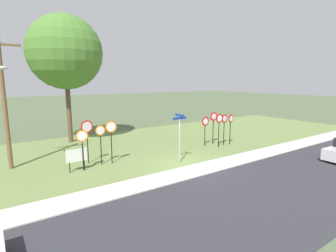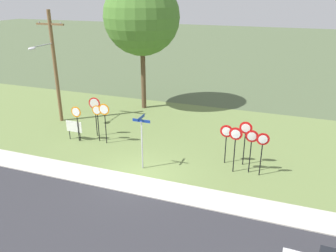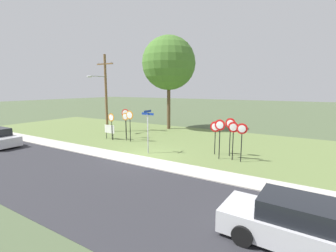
% 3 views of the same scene
% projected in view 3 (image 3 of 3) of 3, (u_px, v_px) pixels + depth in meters
% --- Properties ---
extents(ground_plane, '(160.00, 160.00, 0.00)m').
position_uv_depth(ground_plane, '(142.00, 157.00, 15.60)').
color(ground_plane, '#4C5B3D').
extents(road_asphalt, '(44.00, 6.40, 0.01)m').
position_uv_depth(road_asphalt, '(81.00, 181.00, 11.55)').
color(road_asphalt, '#2D2D33').
rests_on(road_asphalt, ground_plane).
extents(sidewalk_strip, '(44.00, 1.60, 0.06)m').
position_uv_depth(sidewalk_strip, '(134.00, 159.00, 14.92)').
color(sidewalk_strip, '#BCB7AD').
rests_on(sidewalk_strip, ground_plane).
extents(grass_median, '(44.00, 12.00, 0.04)m').
position_uv_depth(grass_median, '(185.00, 140.00, 20.65)').
color(grass_median, olive).
rests_on(grass_median, ground_plane).
extents(stop_sign_near_left, '(0.74, 0.13, 2.59)m').
position_uv_depth(stop_sign_near_left, '(126.00, 117.00, 20.84)').
color(stop_sign_near_left, black).
rests_on(stop_sign_near_left, grass_median).
extents(stop_sign_near_right, '(0.61, 0.11, 2.34)m').
position_uv_depth(stop_sign_near_right, '(125.00, 121.00, 20.03)').
color(stop_sign_near_right, black).
rests_on(stop_sign_near_right, grass_median).
extents(stop_sign_far_left, '(0.70, 0.10, 2.56)m').
position_uv_depth(stop_sign_far_left, '(130.00, 119.00, 19.57)').
color(stop_sign_far_left, black).
rests_on(stop_sign_far_left, grass_median).
extents(stop_sign_far_center, '(0.67, 0.10, 2.27)m').
position_uv_depth(stop_sign_far_center, '(111.00, 121.00, 20.27)').
color(stop_sign_far_center, black).
rests_on(stop_sign_far_center, grass_median).
extents(yield_sign_near_left, '(0.65, 0.11, 2.37)m').
position_uv_depth(yield_sign_near_left, '(233.00, 132.00, 14.52)').
color(yield_sign_near_left, black).
rests_on(yield_sign_near_left, grass_median).
extents(yield_sign_near_right, '(0.64, 0.13, 2.34)m').
position_uv_depth(yield_sign_near_right, '(242.00, 134.00, 14.13)').
color(yield_sign_near_right, black).
rests_on(yield_sign_near_right, grass_median).
extents(yield_sign_far_left, '(0.70, 0.10, 2.22)m').
position_uv_depth(yield_sign_far_left, '(215.00, 130.00, 15.76)').
color(yield_sign_far_left, black).
rests_on(yield_sign_far_left, grass_median).
extents(yield_sign_far_right, '(0.68, 0.10, 2.49)m').
position_uv_depth(yield_sign_far_right, '(220.00, 130.00, 14.72)').
color(yield_sign_far_right, black).
rests_on(yield_sign_far_right, grass_median).
extents(yield_sign_center, '(0.68, 0.11, 2.49)m').
position_uv_depth(yield_sign_center, '(230.00, 128.00, 15.33)').
color(yield_sign_center, black).
rests_on(yield_sign_center, grass_median).
extents(street_name_post, '(0.96, 0.82, 2.93)m').
position_uv_depth(street_name_post, '(148.00, 128.00, 16.05)').
color(street_name_post, '#9EA0A8').
rests_on(street_name_post, grass_median).
extents(utility_pole, '(2.10, 2.37, 7.63)m').
position_uv_depth(utility_pole, '(105.00, 90.00, 23.66)').
color(utility_pole, brown).
rests_on(utility_pole, grass_median).
extents(notice_board, '(1.10, 0.06, 1.25)m').
position_uv_depth(notice_board, '(109.00, 130.00, 20.63)').
color(notice_board, black).
rests_on(notice_board, grass_median).
extents(oak_tree_left, '(5.59, 5.59, 9.76)m').
position_uv_depth(oak_tree_left, '(169.00, 63.00, 25.04)').
color(oak_tree_left, brown).
rests_on(oak_tree_left, grass_median).
extents(parked_sedan_distant, '(4.33, 2.02, 1.39)m').
position_uv_depth(parked_sedan_distant, '(299.00, 225.00, 6.68)').
color(parked_sedan_distant, silver).
rests_on(parked_sedan_distant, road_asphalt).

